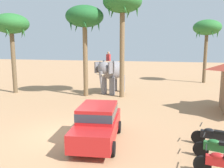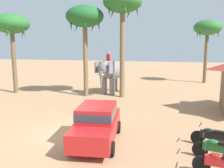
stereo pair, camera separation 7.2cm
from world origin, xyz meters
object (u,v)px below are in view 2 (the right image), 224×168
object	(u,v)px
palm_tree_left_of_road	(85,19)
motorcycle_second_in_row	(217,149)
elephant_with_mahout	(112,72)
motorcycle_nearest_camera	(221,163)
car_sedan_foreground	(97,122)
palm_tree_far_back	(208,29)
palm_tree_near_hut	(12,26)
palm_tree_behind_elephant	(123,5)
motorcycle_mid_row	(212,137)

from	to	relation	value
palm_tree_left_of_road	motorcycle_second_in_row	bearing A→B (deg)	-46.34
elephant_with_mahout	motorcycle_nearest_camera	bearing A→B (deg)	-60.12
car_sedan_foreground	palm_tree_left_of_road	world-z (taller)	palm_tree_left_of_road
elephant_with_mahout	motorcycle_second_in_row	xyz separation A→B (m)	(7.28, -11.38, -1.53)
car_sedan_foreground	motorcycle_nearest_camera	size ratio (longest dim) A/B	2.39
car_sedan_foreground	palm_tree_far_back	size ratio (longest dim) A/B	0.58
elephant_with_mahout	palm_tree_left_of_road	xyz separation A→B (m)	(-1.91, -1.75, 4.63)
motorcycle_second_in_row	palm_tree_near_hut	world-z (taller)	palm_tree_near_hut
palm_tree_far_back	elephant_with_mahout	bearing A→B (deg)	-134.69
palm_tree_behind_elephant	palm_tree_far_back	distance (m)	13.16
elephant_with_mahout	motorcycle_mid_row	world-z (taller)	elephant_with_mahout
elephant_with_mahout	palm_tree_behind_elephant	xyz separation A→B (m)	(1.25, -1.33, 5.66)
motorcycle_second_in_row	elephant_with_mahout	bearing A→B (deg)	122.60
palm_tree_near_hut	palm_tree_behind_elephant	bearing A→B (deg)	4.66
motorcycle_nearest_camera	palm_tree_behind_elephant	world-z (taller)	palm_tree_behind_elephant
car_sedan_foreground	palm_tree_far_back	bearing A→B (deg)	71.45
palm_tree_left_of_road	palm_tree_far_back	world-z (taller)	palm_tree_left_of_road
motorcycle_mid_row	palm_tree_far_back	size ratio (longest dim) A/B	0.24
car_sedan_foreground	motorcycle_second_in_row	bearing A→B (deg)	-5.00
elephant_with_mahout	motorcycle_nearest_camera	xyz separation A→B (m)	(7.21, -12.55, -1.53)
motorcycle_mid_row	palm_tree_near_hut	xyz separation A→B (m)	(-16.20, 7.97, 5.74)
car_sedan_foreground	palm_tree_left_of_road	xyz separation A→B (m)	(-4.23, 9.20, 5.69)
car_sedan_foreground	palm_tree_left_of_road	size ratio (longest dim) A/B	0.56
motorcycle_nearest_camera	palm_tree_left_of_road	xyz separation A→B (m)	(-9.12, 10.80, 6.16)
car_sedan_foreground	motorcycle_nearest_camera	distance (m)	5.17
car_sedan_foreground	motorcycle_second_in_row	size ratio (longest dim) A/B	2.42
motorcycle_mid_row	palm_tree_behind_elephant	xyz separation A→B (m)	(-6.04, 8.80, 7.19)
car_sedan_foreground	elephant_with_mahout	bearing A→B (deg)	101.98
motorcycle_nearest_camera	motorcycle_second_in_row	bearing A→B (deg)	86.84
motorcycle_mid_row	palm_tree_far_back	world-z (taller)	palm_tree_far_back
motorcycle_second_in_row	palm_tree_near_hut	distance (m)	19.49
motorcycle_second_in_row	motorcycle_mid_row	bearing A→B (deg)	89.52
elephant_with_mahout	palm_tree_left_of_road	bearing A→B (deg)	-137.52
motorcycle_mid_row	palm_tree_behind_elephant	size ratio (longest dim) A/B	0.20
palm_tree_near_hut	palm_tree_left_of_road	distance (m)	7.02
motorcycle_mid_row	palm_tree_left_of_road	xyz separation A→B (m)	(-9.20, 8.39, 6.16)
palm_tree_near_hut	palm_tree_left_of_road	size ratio (longest dim) A/B	0.94
elephant_with_mahout	palm_tree_behind_elephant	world-z (taller)	palm_tree_behind_elephant
motorcycle_mid_row	palm_tree_far_back	distance (m)	20.27
palm_tree_far_back	motorcycle_mid_row	bearing A→B (deg)	-95.29
elephant_with_mahout	motorcycle_mid_row	distance (m)	12.58
motorcycle_mid_row	motorcycle_nearest_camera	bearing A→B (deg)	-91.78
motorcycle_second_in_row	palm_tree_far_back	world-z (taller)	palm_tree_far_back
elephant_with_mahout	palm_tree_far_back	distance (m)	13.63
elephant_with_mahout	car_sedan_foreground	bearing A→B (deg)	-78.02
car_sedan_foreground	palm_tree_left_of_road	distance (m)	11.62
palm_tree_near_hut	palm_tree_left_of_road	world-z (taller)	palm_tree_left_of_road
palm_tree_behind_elephant	palm_tree_near_hut	size ratio (longest dim) A/B	1.21
motorcycle_mid_row	palm_tree_near_hut	size ratio (longest dim) A/B	0.24
palm_tree_behind_elephant	palm_tree_far_back	bearing A→B (deg)	53.33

